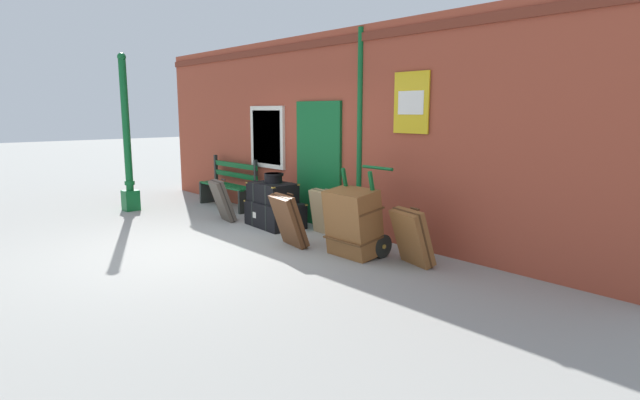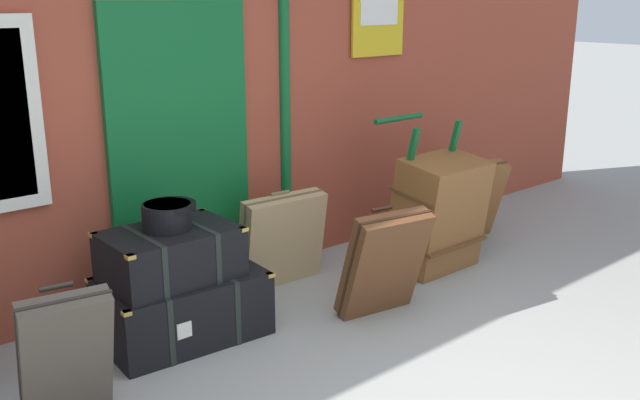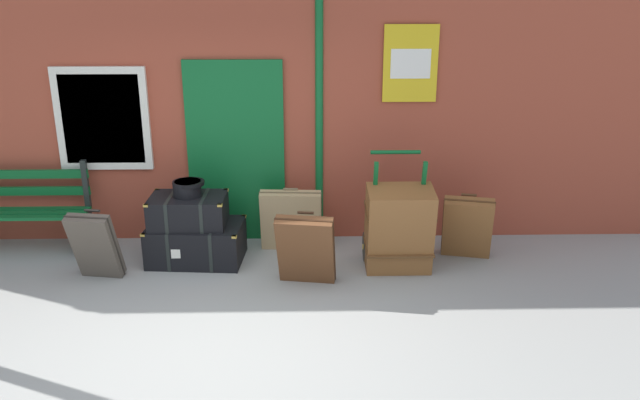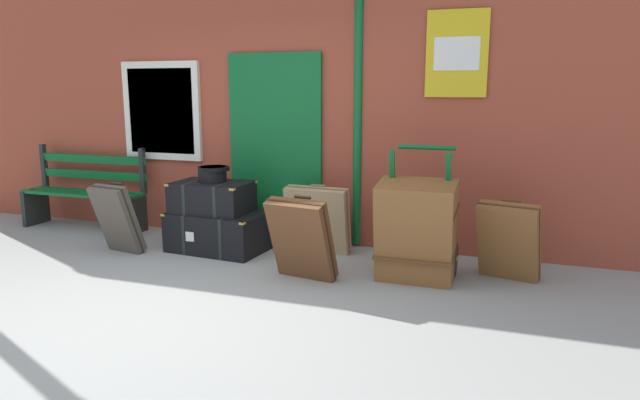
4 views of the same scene
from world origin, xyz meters
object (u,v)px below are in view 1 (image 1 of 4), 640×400
at_px(lamp_post, 128,152).
at_px(steamer_trunk_base, 275,214).
at_px(large_brown_trunk, 353,223).
at_px(suitcase_charcoal, 412,237).
at_px(suitcase_slate, 222,201).
at_px(suitcase_beige, 328,213).
at_px(suitcase_umber, 289,220).
at_px(platform_bench, 229,185).
at_px(steamer_trunk_middle, 272,192).
at_px(round_hatbox, 273,177).
at_px(porters_trolley, 362,235).

height_order(lamp_post, steamer_trunk_base, lamp_post).
distance_m(large_brown_trunk, suitcase_charcoal, 0.84).
bearing_deg(suitcase_slate, suitcase_beige, 20.75).
relative_size(large_brown_trunk, suitcase_umber, 1.20).
height_order(platform_bench, suitcase_charcoal, platform_bench).
xyz_separation_m(platform_bench, steamer_trunk_base, (2.06, -0.36, -0.23)).
xyz_separation_m(lamp_post, platform_bench, (0.97, 1.66, -0.70)).
height_order(platform_bench, steamer_trunk_middle, platform_bench).
distance_m(platform_bench, round_hatbox, 2.07).
bearing_deg(steamer_trunk_base, round_hatbox, 162.16).
relative_size(platform_bench, porters_trolley, 1.35).
relative_size(platform_bench, suitcase_slate, 2.11).
bearing_deg(round_hatbox, steamer_trunk_middle, -105.31).
distance_m(lamp_post, suitcase_slate, 2.39).
relative_size(suitcase_umber, suitcase_beige, 1.07).
bearing_deg(platform_bench, suitcase_beige, -1.44).
bearing_deg(steamer_trunk_base, suitcase_charcoal, -0.42).
bearing_deg(porters_trolley, steamer_trunk_middle, 177.20).
height_order(lamp_post, suitcase_slate, lamp_post).
bearing_deg(suitcase_slate, porters_trolley, 6.51).
relative_size(steamer_trunk_middle, large_brown_trunk, 0.88).
relative_size(steamer_trunk_base, large_brown_trunk, 1.14).
relative_size(porters_trolley, suitcase_charcoal, 1.60).
distance_m(platform_bench, steamer_trunk_middle, 2.03).
xyz_separation_m(porters_trolley, suitcase_charcoal, (0.79, 0.09, 0.10)).
relative_size(steamer_trunk_base, suitcase_charcoal, 1.42).
bearing_deg(suitcase_slate, steamer_trunk_middle, 28.00).
bearing_deg(suitcase_beige, platform_bench, 178.56).
relative_size(lamp_post, suitcase_slate, 3.98).
bearing_deg(steamer_trunk_middle, suitcase_charcoal, -0.36).
height_order(porters_trolley, large_brown_trunk, porters_trolley).
relative_size(steamer_trunk_base, suitcase_beige, 1.45).
relative_size(suitcase_charcoal, suitcase_beige, 1.02).
height_order(suitcase_charcoal, suitcase_beige, suitcase_charcoal).
height_order(steamer_trunk_base, large_brown_trunk, large_brown_trunk).
xyz_separation_m(steamer_trunk_base, round_hatbox, (-0.06, 0.02, 0.63)).
height_order(platform_bench, round_hatbox, platform_bench).
distance_m(round_hatbox, large_brown_trunk, 2.28).
bearing_deg(lamp_post, porters_trolley, 12.90).
height_order(steamer_trunk_middle, suitcase_charcoal, steamer_trunk_middle).
bearing_deg(large_brown_trunk, suitcase_umber, -160.65).
relative_size(lamp_post, porters_trolley, 2.54).
xyz_separation_m(suitcase_umber, suitcase_beige, (-0.17, 0.91, -0.03)).
height_order(platform_bench, large_brown_trunk, platform_bench).
relative_size(steamer_trunk_base, steamer_trunk_middle, 1.29).
xyz_separation_m(lamp_post, suitcase_umber, (4.23, 0.67, -0.77)).
height_order(porters_trolley, suitcase_umber, porters_trolley).
height_order(round_hatbox, suitcase_charcoal, round_hatbox).
height_order(steamer_trunk_middle, suitcase_beige, steamer_trunk_middle).
relative_size(round_hatbox, suitcase_slate, 0.44).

